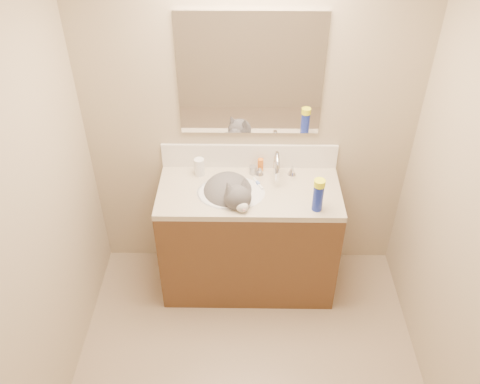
{
  "coord_description": "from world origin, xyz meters",
  "views": [
    {
      "loc": [
        -0.03,
        -1.66,
        2.88
      ],
      "look_at": [
        -0.06,
        0.92,
        0.88
      ],
      "focal_mm": 38.0,
      "sensor_mm": 36.0,
      "label": 1
    }
  ],
  "objects_px": {
    "amber_bottle": "(260,165)",
    "cat": "(230,195)",
    "vanity_cabinet": "(249,240)",
    "silver_jar": "(253,170)",
    "pill_bottle": "(199,167)",
    "spray_can": "(318,198)",
    "faucet": "(276,167)",
    "basin": "(231,201)"
  },
  "relations": [
    {
      "from": "cat",
      "to": "amber_bottle",
      "type": "distance_m",
      "value": 0.32
    },
    {
      "from": "amber_bottle",
      "to": "faucet",
      "type": "bearing_deg",
      "value": -35.56
    },
    {
      "from": "vanity_cabinet",
      "to": "cat",
      "type": "height_order",
      "value": "cat"
    },
    {
      "from": "pill_bottle",
      "to": "spray_can",
      "type": "xyz_separation_m",
      "value": [
        0.76,
        -0.36,
        0.03
      ]
    },
    {
      "from": "faucet",
      "to": "silver_jar",
      "type": "xyz_separation_m",
      "value": [
        -0.16,
        0.05,
        -0.06
      ]
    },
    {
      "from": "cat",
      "to": "pill_bottle",
      "type": "distance_m",
      "value": 0.3
    },
    {
      "from": "vanity_cabinet",
      "to": "cat",
      "type": "distance_m",
      "value": 0.45
    },
    {
      "from": "faucet",
      "to": "pill_bottle",
      "type": "xyz_separation_m",
      "value": [
        -0.52,
        0.03,
        -0.02
      ]
    },
    {
      "from": "pill_bottle",
      "to": "amber_bottle",
      "type": "xyz_separation_m",
      "value": [
        0.41,
        0.04,
        -0.01
      ]
    },
    {
      "from": "spray_can",
      "to": "amber_bottle",
      "type": "bearing_deg",
      "value": 130.5
    },
    {
      "from": "vanity_cabinet",
      "to": "pill_bottle",
      "type": "xyz_separation_m",
      "value": [
        -0.34,
        0.17,
        0.51
      ]
    },
    {
      "from": "basin",
      "to": "faucet",
      "type": "relative_size",
      "value": 1.61
    },
    {
      "from": "silver_jar",
      "to": "vanity_cabinet",
      "type": "bearing_deg",
      "value": -97.37
    },
    {
      "from": "vanity_cabinet",
      "to": "silver_jar",
      "type": "height_order",
      "value": "silver_jar"
    },
    {
      "from": "cat",
      "to": "pill_bottle",
      "type": "relative_size",
      "value": 4.09
    },
    {
      "from": "basin",
      "to": "spray_can",
      "type": "bearing_deg",
      "value": -16.63
    },
    {
      "from": "basin",
      "to": "spray_can",
      "type": "distance_m",
      "value": 0.59
    },
    {
      "from": "basin",
      "to": "spray_can",
      "type": "xyz_separation_m",
      "value": [
        0.54,
        -0.16,
        0.16
      ]
    },
    {
      "from": "cat",
      "to": "faucet",
      "type": "bearing_deg",
      "value": 5.29
    },
    {
      "from": "pill_bottle",
      "to": "amber_bottle",
      "type": "relative_size",
      "value": 1.25
    },
    {
      "from": "spray_can",
      "to": "pill_bottle",
      "type": "bearing_deg",
      "value": 154.59
    },
    {
      "from": "vanity_cabinet",
      "to": "silver_jar",
      "type": "xyz_separation_m",
      "value": [
        0.02,
        0.18,
        0.48
      ]
    },
    {
      "from": "basin",
      "to": "amber_bottle",
      "type": "bearing_deg",
      "value": 50.86
    },
    {
      "from": "cat",
      "to": "amber_bottle",
      "type": "bearing_deg",
      "value": 26.64
    },
    {
      "from": "faucet",
      "to": "spray_can",
      "type": "distance_m",
      "value": 0.41
    },
    {
      "from": "amber_bottle",
      "to": "vanity_cabinet",
      "type": "bearing_deg",
      "value": -109.86
    },
    {
      "from": "vanity_cabinet",
      "to": "pill_bottle",
      "type": "relative_size",
      "value": 9.75
    },
    {
      "from": "amber_bottle",
      "to": "silver_jar",
      "type": "bearing_deg",
      "value": -151.9
    },
    {
      "from": "vanity_cabinet",
      "to": "spray_can",
      "type": "distance_m",
      "value": 0.71
    },
    {
      "from": "spray_can",
      "to": "cat",
      "type": "bearing_deg",
      "value": 163.72
    },
    {
      "from": "silver_jar",
      "to": "pill_bottle",
      "type": "bearing_deg",
      "value": -177.66
    },
    {
      "from": "vanity_cabinet",
      "to": "spray_can",
      "type": "xyz_separation_m",
      "value": [
        0.42,
        -0.19,
        0.54
      ]
    },
    {
      "from": "faucet",
      "to": "spray_can",
      "type": "xyz_separation_m",
      "value": [
        0.24,
        -0.33,
        0.0
      ]
    },
    {
      "from": "silver_jar",
      "to": "amber_bottle",
      "type": "relative_size",
      "value": 0.59
    },
    {
      "from": "pill_bottle",
      "to": "spray_can",
      "type": "relative_size",
      "value": 0.7
    },
    {
      "from": "basin",
      "to": "silver_jar",
      "type": "xyz_separation_m",
      "value": [
        0.14,
        0.21,
        0.1
      ]
    },
    {
      "from": "cat",
      "to": "silver_jar",
      "type": "bearing_deg",
      "value": 31.58
    },
    {
      "from": "pill_bottle",
      "to": "spray_can",
      "type": "height_order",
      "value": "spray_can"
    },
    {
      "from": "amber_bottle",
      "to": "spray_can",
      "type": "bearing_deg",
      "value": -49.5
    },
    {
      "from": "amber_bottle",
      "to": "cat",
      "type": "bearing_deg",
      "value": -129.7
    },
    {
      "from": "basin",
      "to": "spray_can",
      "type": "height_order",
      "value": "spray_can"
    },
    {
      "from": "cat",
      "to": "basin",
      "type": "bearing_deg",
      "value": -4.5
    }
  ]
}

